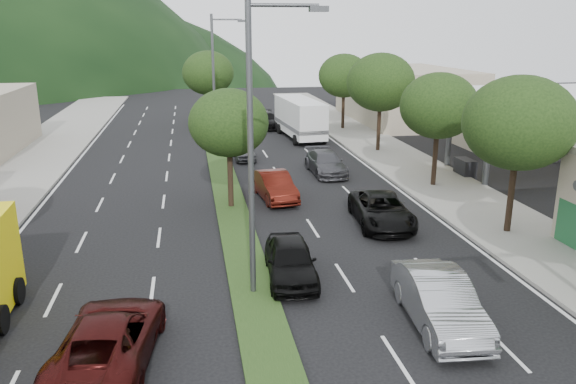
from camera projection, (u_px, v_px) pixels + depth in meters
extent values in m
cube|color=gray|center=(409.00, 166.00, 37.76)|extent=(5.00, 90.00, 0.15)
cube|color=gray|center=(4.00, 183.00, 33.51)|extent=(6.00, 90.00, 0.15)
cube|color=#1C3513|center=(220.00, 163.00, 38.52)|extent=(1.60, 56.00, 0.12)
cube|color=silver|center=(532.00, 95.00, 34.64)|extent=(12.00, 8.00, 0.50)
cube|color=yellow|center=(531.00, 101.00, 34.73)|extent=(12.20, 8.20, 0.50)
cylinder|color=#47494C|center=(488.00, 148.00, 32.36)|extent=(0.36, 0.36, 4.60)
cylinder|color=#47494C|center=(450.00, 133.00, 37.09)|extent=(0.36, 0.36, 4.60)
cylinder|color=#47494C|center=(559.00, 130.00, 38.42)|extent=(0.36, 0.36, 4.60)
cube|color=black|center=(465.00, 168.00, 35.21)|extent=(0.80, 1.60, 1.10)
cube|color=#B2A58E|center=(405.00, 95.00, 56.20)|extent=(10.00, 16.00, 5.20)
cylinder|color=black|center=(512.00, 190.00, 24.83)|extent=(0.28, 0.28, 3.81)
ellipsoid|color=black|center=(519.00, 123.00, 24.00)|extent=(4.80, 4.80, 4.08)
cylinder|color=black|center=(435.00, 154.00, 32.43)|extent=(0.28, 0.28, 3.58)
ellipsoid|color=black|center=(439.00, 106.00, 31.65)|extent=(4.40, 4.40, 3.74)
cylinder|color=black|center=(379.00, 124.00, 41.84)|extent=(0.28, 0.28, 3.92)
ellipsoid|color=black|center=(381.00, 82.00, 40.99)|extent=(5.00, 5.00, 4.25)
cylinder|color=black|center=(343.00, 108.00, 51.33)|extent=(0.28, 0.28, 3.70)
ellipsoid|color=black|center=(344.00, 76.00, 50.52)|extent=(4.60, 4.60, 3.91)
cylinder|color=black|center=(230.00, 174.00, 28.58)|extent=(0.28, 0.28, 3.36)
ellipsoid|color=black|center=(229.00, 123.00, 27.84)|extent=(4.00, 4.00, 3.40)
cylinder|color=black|center=(209.00, 105.00, 53.11)|extent=(0.28, 0.28, 3.81)
ellipsoid|color=black|center=(208.00, 73.00, 52.28)|extent=(4.80, 4.80, 4.08)
cylinder|color=#47494C|center=(251.00, 154.00, 18.23)|extent=(0.20, 0.20, 10.00)
cylinder|color=#47494C|center=(284.00, 5.00, 17.13)|extent=(2.20, 0.12, 0.12)
cube|color=#47494C|center=(319.00, 9.00, 17.34)|extent=(0.60, 0.25, 0.18)
cylinder|color=#47494C|center=(214.00, 84.00, 41.88)|extent=(0.20, 0.20, 10.00)
cylinder|color=#47494C|center=(227.00, 19.00, 40.78)|extent=(2.20, 0.12, 0.12)
cube|color=#47494C|center=(242.00, 21.00, 40.99)|extent=(0.60, 0.25, 0.18)
imported|color=#9D9FA4|center=(439.00, 301.00, 17.35)|extent=(2.12, 5.11, 1.64)
imported|color=#330C0B|center=(109.00, 338.00, 15.42)|extent=(3.09, 5.56, 1.47)
imported|color=black|center=(291.00, 260.00, 20.59)|extent=(2.05, 4.47, 1.48)
imported|color=#444348|center=(326.00, 163.00, 35.79)|extent=(2.09, 4.91, 1.41)
imported|color=#4E140D|center=(275.00, 186.00, 30.37)|extent=(2.09, 4.67, 1.49)
imported|color=black|center=(382.00, 210.00, 26.37)|extent=(2.88, 5.42, 1.45)
imported|color=#494A4E|center=(244.00, 151.00, 39.76)|extent=(1.49, 3.55, 1.20)
imported|color=black|center=(267.00, 120.00, 52.59)|extent=(2.21, 5.03, 1.44)
cylinder|color=black|center=(0.00, 320.00, 16.95)|extent=(0.33, 0.91, 0.90)
cylinder|color=black|center=(17.00, 291.00, 18.81)|extent=(0.33, 0.91, 0.90)
cube|color=white|center=(300.00, 116.00, 47.40)|extent=(3.00, 8.65, 2.83)
cube|color=#5E5E62|center=(300.00, 125.00, 47.60)|extent=(3.06, 8.66, 0.33)
cylinder|color=black|center=(277.00, 127.00, 50.68)|extent=(0.39, 0.87, 0.85)
cylinder|color=black|center=(302.00, 126.00, 51.24)|extent=(0.39, 0.87, 0.85)
cylinder|color=black|center=(280.00, 129.00, 49.73)|extent=(0.39, 0.87, 0.85)
cylinder|color=black|center=(305.00, 128.00, 50.29)|extent=(0.39, 0.87, 0.85)
cylinder|color=black|center=(296.00, 140.00, 44.67)|extent=(0.39, 0.87, 0.85)
cylinder|color=black|center=(324.00, 139.00, 45.23)|extent=(0.39, 0.87, 0.85)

